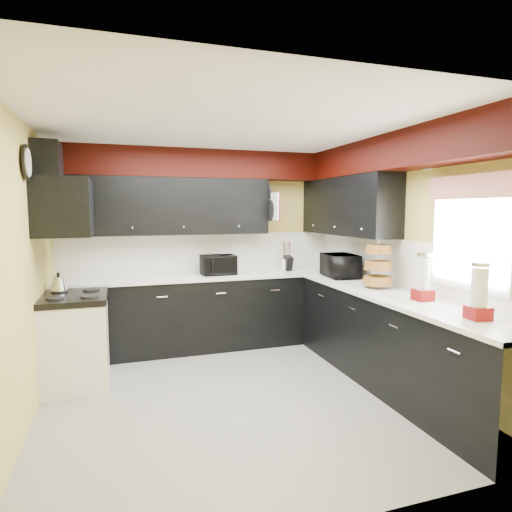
{
  "coord_description": "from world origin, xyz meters",
  "views": [
    {
      "loc": [
        -1.07,
        -3.78,
        1.76
      ],
      "look_at": [
        0.39,
        0.7,
        1.25
      ],
      "focal_mm": 30.0,
      "sensor_mm": 36.0,
      "label": 1
    }
  ],
  "objects_px": {
    "microwave": "(341,266)",
    "toaster_oven": "(219,265)",
    "knife_block": "(288,263)",
    "utensil_crock": "(287,265)",
    "kettle": "(59,284)"
  },
  "relations": [
    {
      "from": "microwave",
      "to": "toaster_oven",
      "type": "bearing_deg",
      "value": 68.75
    },
    {
      "from": "microwave",
      "to": "knife_block",
      "type": "distance_m",
      "value": 0.81
    },
    {
      "from": "utensil_crock",
      "to": "knife_block",
      "type": "distance_m",
      "value": 0.05
    },
    {
      "from": "toaster_oven",
      "to": "kettle",
      "type": "distance_m",
      "value": 1.87
    },
    {
      "from": "knife_block",
      "to": "toaster_oven",
      "type": "bearing_deg",
      "value": 176.9
    },
    {
      "from": "toaster_oven",
      "to": "utensil_crock",
      "type": "relative_size",
      "value": 2.72
    },
    {
      "from": "knife_block",
      "to": "kettle",
      "type": "bearing_deg",
      "value": -174.2
    },
    {
      "from": "microwave",
      "to": "utensil_crock",
      "type": "height_order",
      "value": "microwave"
    },
    {
      "from": "knife_block",
      "to": "kettle",
      "type": "height_order",
      "value": "knife_block"
    },
    {
      "from": "toaster_oven",
      "to": "knife_block",
      "type": "distance_m",
      "value": 0.96
    },
    {
      "from": "microwave",
      "to": "knife_block",
      "type": "bearing_deg",
      "value": 34.59
    },
    {
      "from": "toaster_oven",
      "to": "utensil_crock",
      "type": "bearing_deg",
      "value": 2.4
    },
    {
      "from": "toaster_oven",
      "to": "microwave",
      "type": "height_order",
      "value": "microwave"
    },
    {
      "from": "microwave",
      "to": "kettle",
      "type": "height_order",
      "value": "microwave"
    },
    {
      "from": "utensil_crock",
      "to": "kettle",
      "type": "xyz_separation_m",
      "value": [
        -2.76,
        -0.58,
        -0.02
      ]
    }
  ]
}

